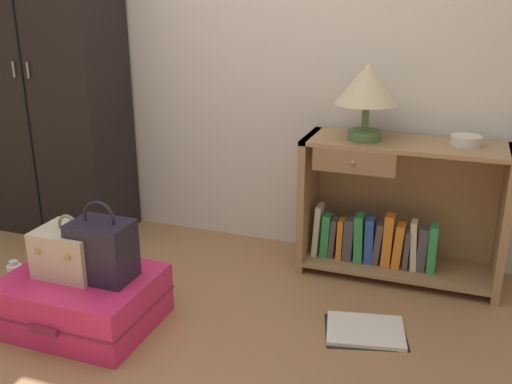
{
  "coord_description": "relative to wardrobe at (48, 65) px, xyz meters",
  "views": [
    {
      "loc": [
        1.18,
        -1.7,
        1.48
      ],
      "look_at": [
        0.28,
        0.79,
        0.55
      ],
      "focal_mm": 40.4,
      "sensor_mm": 36.0,
      "label": 1
    }
  ],
  "objects": [
    {
      "name": "table_lamp",
      "position": [
        1.93,
        0.01,
        -0.03
      ],
      "size": [
        0.33,
        0.33,
        0.39
      ],
      "color": "#4C7542",
      "rests_on": "bookshelf"
    },
    {
      "name": "bookshelf",
      "position": [
        2.12,
        0.05,
        -0.7
      ],
      "size": [
        1.05,
        0.38,
        0.75
      ],
      "color": "#A37A51",
      "rests_on": "ground_plane"
    },
    {
      "name": "handbag",
      "position": [
        0.96,
        -0.94,
        -0.66
      ],
      "size": [
        0.27,
        0.19,
        0.37
      ],
      "color": "#231E2D",
      "rests_on": "suitcase_large"
    },
    {
      "name": "bottle",
      "position": [
        0.38,
        -0.88,
        -0.95
      ],
      "size": [
        0.07,
        0.07,
        0.21
      ],
      "color": "white",
      "rests_on": "ground_plane"
    },
    {
      "name": "ground_plane",
      "position": [
        1.22,
        -1.2,
        -1.05
      ],
      "size": [
        9.0,
        9.0,
        0.0
      ],
      "primitive_type": "plane",
      "color": "#9E7047"
    },
    {
      "name": "bowl",
      "position": [
        2.43,
        0.07,
        -0.28
      ],
      "size": [
        0.15,
        0.15,
        0.05
      ],
      "primitive_type": "cylinder",
      "color": "silver",
      "rests_on": "bookshelf"
    },
    {
      "name": "train_case",
      "position": [
        0.79,
        -0.95,
        -0.69
      ],
      "size": [
        0.29,
        0.24,
        0.29
      ],
      "color": "beige",
      "rests_on": "suitcase_large"
    },
    {
      "name": "wardrobe",
      "position": [
        0.0,
        0.0,
        0.0
      ],
      "size": [
        0.87,
        0.47,
        2.1
      ],
      "color": "black",
      "rests_on": "ground_plane"
    },
    {
      "name": "open_book_on_floor",
      "position": [
        2.09,
        -0.6,
        -1.04
      ],
      "size": [
        0.43,
        0.37,
        0.02
      ],
      "color": "white",
      "rests_on": "ground_plane"
    },
    {
      "name": "suitcase_large",
      "position": [
        0.84,
        -0.97,
        -0.93
      ],
      "size": [
        0.67,
        0.55,
        0.25
      ],
      "color": "#DB2860",
      "rests_on": "ground_plane"
    },
    {
      "name": "back_wall",
      "position": [
        1.22,
        0.3,
        0.25
      ],
      "size": [
        6.4,
        0.1,
        2.6
      ],
      "primitive_type": "cube",
      "color": "silver",
      "rests_on": "ground_plane"
    }
  ]
}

